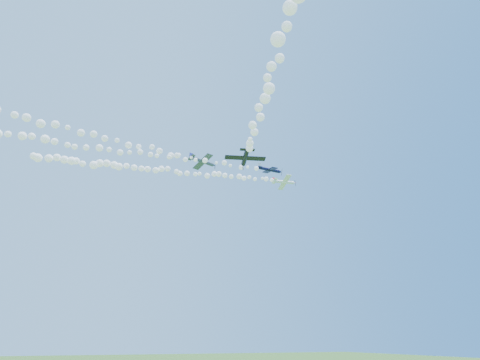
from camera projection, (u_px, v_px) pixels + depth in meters
name	position (u px, v px, depth m)	size (l,w,h in m)	color
plane_white	(284.00, 182.00, 115.98)	(7.26, 7.48, 2.31)	white
smoke_trail_white	(162.00, 170.00, 106.93)	(65.59, 8.98, 3.06)	white
plane_navy	(270.00, 170.00, 98.63)	(6.78, 6.99, 2.50)	#0D0E39
smoke_trail_navy	(103.00, 148.00, 87.11)	(74.16, 6.58, 2.69)	white
plane_grey	(203.00, 161.00, 98.51)	(7.47, 7.84, 2.92)	#3A4554
smoke_trail_grey	(20.00, 117.00, 78.09)	(74.55, 17.02, 3.31)	white
plane_black	(245.00, 157.00, 78.23)	(8.11, 7.65, 2.52)	black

